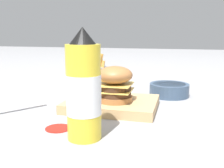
{
  "coord_description": "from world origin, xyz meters",
  "views": [
    {
      "loc": [
        -0.24,
        0.82,
        0.24
      ],
      "look_at": [
        -0.04,
        0.05,
        0.08
      ],
      "focal_mm": 42.0,
      "sensor_mm": 36.0,
      "label": 1
    }
  ],
  "objects_px": {
    "fries_basket": "(96,77)",
    "burger": "(115,84)",
    "ketchup_bottle": "(84,90)",
    "spoon": "(6,111)",
    "serving_board": "(112,104)",
    "side_bowl": "(169,89)"
  },
  "relations": [
    {
      "from": "fries_basket",
      "to": "burger",
      "type": "bearing_deg",
      "value": 118.73
    },
    {
      "from": "ketchup_bottle",
      "to": "spoon",
      "type": "bearing_deg",
      "value": -21.57
    },
    {
      "from": "serving_board",
      "to": "burger",
      "type": "height_order",
      "value": "burger"
    },
    {
      "from": "serving_board",
      "to": "fries_basket",
      "type": "xyz_separation_m",
      "value": [
        0.14,
        -0.26,
        0.04
      ]
    },
    {
      "from": "ketchup_bottle",
      "to": "spoon",
      "type": "xyz_separation_m",
      "value": [
        0.29,
        -0.12,
        -0.11
      ]
    },
    {
      "from": "serving_board",
      "to": "fries_basket",
      "type": "bearing_deg",
      "value": -62.13
    },
    {
      "from": "burger",
      "to": "fries_basket",
      "type": "xyz_separation_m",
      "value": [
        0.15,
        -0.27,
        -0.03
      ]
    },
    {
      "from": "burger",
      "to": "spoon",
      "type": "distance_m",
      "value": 0.34
    },
    {
      "from": "serving_board",
      "to": "ketchup_bottle",
      "type": "xyz_separation_m",
      "value": [
        0.0,
        0.24,
        0.1
      ]
    },
    {
      "from": "fries_basket",
      "to": "serving_board",
      "type": "bearing_deg",
      "value": 117.87
    },
    {
      "from": "burger",
      "to": "ketchup_bottle",
      "type": "height_order",
      "value": "ketchup_bottle"
    },
    {
      "from": "serving_board",
      "to": "fries_basket",
      "type": "relative_size",
      "value": 1.84
    },
    {
      "from": "side_bowl",
      "to": "burger",
      "type": "bearing_deg",
      "value": 55.88
    },
    {
      "from": "burger",
      "to": "side_bowl",
      "type": "bearing_deg",
      "value": -124.12
    },
    {
      "from": "burger",
      "to": "spoon",
      "type": "bearing_deg",
      "value": 20.24
    },
    {
      "from": "burger",
      "to": "ketchup_bottle",
      "type": "bearing_deg",
      "value": 86.52
    },
    {
      "from": "burger",
      "to": "side_bowl",
      "type": "distance_m",
      "value": 0.28
    },
    {
      "from": "serving_board",
      "to": "side_bowl",
      "type": "xyz_separation_m",
      "value": [
        -0.17,
        -0.21,
        0.01
      ]
    },
    {
      "from": "burger",
      "to": "fries_basket",
      "type": "distance_m",
      "value": 0.31
    },
    {
      "from": "burger",
      "to": "serving_board",
      "type": "bearing_deg",
      "value": -48.55
    },
    {
      "from": "burger",
      "to": "fries_basket",
      "type": "height_order",
      "value": "fries_basket"
    },
    {
      "from": "side_bowl",
      "to": "spoon",
      "type": "distance_m",
      "value": 0.57
    }
  ]
}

